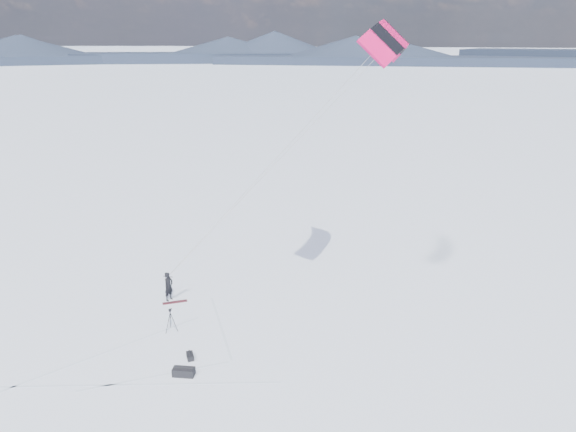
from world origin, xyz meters
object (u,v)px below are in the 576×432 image
at_px(snowkiter, 170,300).
at_px(tripod, 171,317).
at_px(gear_bag_a, 184,372).
at_px(gear_bag_b, 190,356).
at_px(snowboard, 175,302).

relative_size(snowkiter, tripod, 1.36).
bearing_deg(tripod, gear_bag_a, -61.92).
bearing_deg(gear_bag_a, tripod, 115.54).
height_order(snowkiter, gear_bag_b, snowkiter).
height_order(snowkiter, snowboard, snowkiter).
bearing_deg(snowkiter, gear_bag_a, -133.40).
bearing_deg(gear_bag_b, snowboard, -179.43).
height_order(snowboard, gear_bag_b, gear_bag_b).
xyz_separation_m(tripod, gear_bag_b, (2.08, -1.91, -0.65)).
xyz_separation_m(snowkiter, tripod, (1.87, -2.97, 0.77)).
bearing_deg(gear_bag_a, gear_bag_b, 94.89).
relative_size(snowboard, gear_bag_b, 2.02).
bearing_deg(tripod, gear_bag_b, -52.28).
bearing_deg(snowkiter, snowboard, -101.06).
relative_size(gear_bag_a, gear_bag_b, 1.52).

